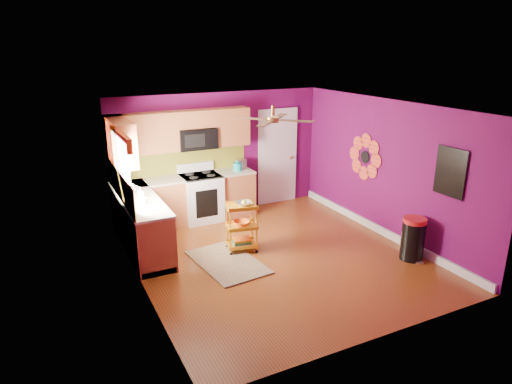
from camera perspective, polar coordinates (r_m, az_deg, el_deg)
ground at (r=7.76m, az=2.64°, el=-8.06°), size 5.00×5.00×0.00m
room_envelope at (r=7.21m, az=3.01°, el=3.72°), size 4.54×5.04×2.52m
lower_cabinets at (r=8.69m, az=-11.02°, el=-2.35°), size 2.81×2.31×0.94m
electric_range at (r=9.21m, az=-6.88°, el=-0.63°), size 0.76×0.66×1.13m
upper_cabinetry at (r=8.68m, az=-11.54°, el=6.98°), size 2.80×2.30×1.26m
left_window at (r=7.42m, az=-16.48°, el=4.24°), size 0.08×1.35×1.08m
panel_door at (r=10.07m, az=2.67°, el=4.32°), size 0.95×0.11×2.15m
right_wall_art at (r=8.28m, az=17.60°, el=3.44°), size 0.04×2.74×1.04m
ceiling_fan at (r=7.23m, az=2.13°, el=9.11°), size 1.01×1.01×0.26m
shag_rug at (r=7.56m, az=-3.61°, el=-8.72°), size 1.03×1.53×0.02m
rolling_cart at (r=7.79m, az=-1.75°, el=-4.15°), size 0.57×0.47×0.92m
trash_can at (r=7.96m, az=19.02°, el=-5.55°), size 0.47×0.47×0.72m
teal_kettle at (r=9.33m, az=-2.34°, el=3.20°), size 0.18×0.18×0.21m
toaster at (r=9.53m, az=-1.93°, el=3.56°), size 0.22×0.15×0.18m
soap_bottle_a at (r=7.85m, az=-14.23°, el=-0.13°), size 0.09×0.09×0.20m
soap_bottle_b at (r=8.25m, az=-15.14°, el=0.53°), size 0.12×0.12×0.15m
counter_dish at (r=8.29m, az=-15.38°, el=0.29°), size 0.29×0.29×0.07m
counter_cup at (r=7.63m, az=-13.84°, el=-1.04°), size 0.12×0.12×0.09m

